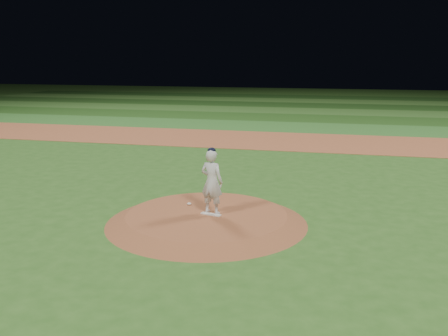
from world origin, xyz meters
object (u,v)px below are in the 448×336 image
object	(u,v)px
pitchers_mound	(207,218)
pitcher_on_mound	(212,181)
pitching_rubber	(211,214)
rosin_bag	(189,204)

from	to	relation	value
pitchers_mound	pitcher_on_mound	bearing A→B (deg)	32.29
pitching_rubber	rosin_bag	bearing A→B (deg)	152.89
pitchers_mound	pitching_rubber	xyz separation A→B (m)	(0.14, -0.05, 0.14)
pitching_rubber	pitcher_on_mound	bearing A→B (deg)	106.70
rosin_bag	pitching_rubber	bearing A→B (deg)	-40.99
pitchers_mound	pitching_rubber	distance (m)	0.20
pitchers_mound	rosin_bag	world-z (taller)	rosin_bag
pitcher_on_mound	pitchers_mound	bearing A→B (deg)	-147.71
pitching_rubber	rosin_bag	world-z (taller)	rosin_bag
pitching_rubber	pitcher_on_mound	distance (m)	0.90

